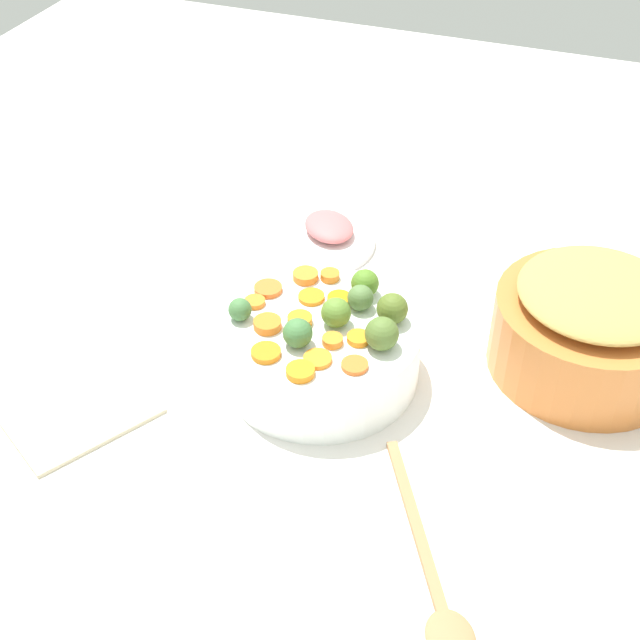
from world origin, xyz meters
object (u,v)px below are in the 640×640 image
serving_bowl_carrots (320,350)px  ham_plate (314,240)px  wooden_spoon (436,589)px  metal_pot (588,335)px

serving_bowl_carrots → ham_plate: size_ratio=1.33×
serving_bowl_carrots → wooden_spoon: (0.28, 0.24, -0.04)m
wooden_spoon → metal_pot: bearing=166.9°
metal_pot → ham_plate: metal_pot is taller
serving_bowl_carrots → wooden_spoon: size_ratio=0.96×
ham_plate → serving_bowl_carrots: bearing=22.0°
serving_bowl_carrots → metal_pot: metal_pot is taller
serving_bowl_carrots → metal_pot: bearing=113.0°
metal_pot → ham_plate: (-0.15, -0.45, -0.05)m
metal_pot → ham_plate: bearing=-108.5°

